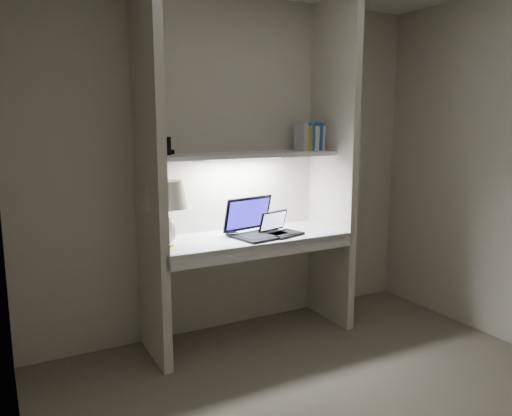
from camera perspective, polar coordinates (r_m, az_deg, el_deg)
back_wall at (r=3.80m, az=-2.60°, el=4.72°), size 3.20×0.01×2.50m
alcove_panel_left at (r=3.29m, az=-12.05°, el=3.71°), size 0.06×0.55×2.50m
alcove_panel_right at (r=3.95m, az=8.79°, el=4.81°), size 0.06×0.55×2.50m
desk at (r=3.64m, az=-0.66°, el=-3.48°), size 1.40×0.55×0.04m
desk_apron at (r=3.43m, az=1.36°, el=-4.85°), size 1.46×0.03×0.10m
shelf at (r=3.64m, az=-1.37°, el=6.08°), size 1.40×0.36×0.03m
strip_light at (r=3.64m, az=-1.37°, el=5.73°), size 0.60×0.04×0.02m
table_lamp at (r=3.32m, az=-10.36°, el=0.64°), size 0.30×0.30×0.44m
laptop_main at (r=3.64m, az=0.14°, el=-2.19°), size 0.47×0.43×0.27m
laptop_netbook at (r=3.67m, az=2.77°, el=-2.44°), size 0.32×0.29×0.17m
speaker at (r=3.85m, az=-1.39°, el=-1.49°), size 0.09×0.07×0.13m
mouse at (r=3.59m, az=-2.69°, el=-3.03°), size 0.12×0.10×0.04m
cable_coil at (r=3.62m, az=-1.38°, el=-3.13°), size 0.11×0.11×0.01m
sticky_note at (r=3.31m, az=-9.79°, el=-4.61°), size 0.08×0.08×0.00m
book_row at (r=3.95m, az=6.14°, el=8.02°), size 0.20×0.14×0.22m
shelf_box at (r=3.44m, az=-10.29°, el=6.98°), size 0.08×0.07×0.12m
shelf_gadget at (r=3.50m, az=-10.43°, el=6.39°), size 0.12×0.11×0.04m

